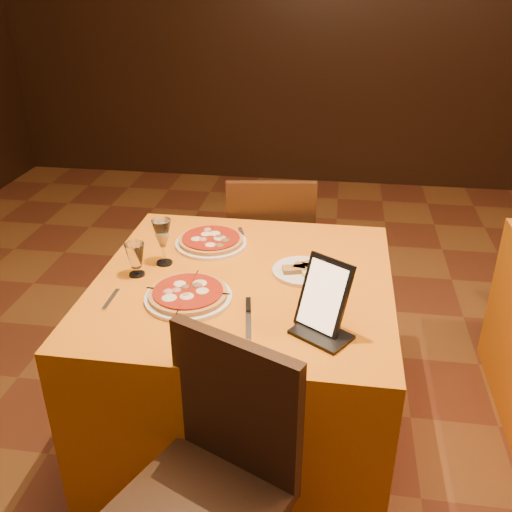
# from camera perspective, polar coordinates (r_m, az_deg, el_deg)

# --- Properties ---
(floor) EXTENTS (6.00, 7.00, 0.01)m
(floor) POSITION_cam_1_polar(r_m,az_deg,el_deg) (2.39, 6.57, -22.01)
(floor) COLOR #5E2D19
(floor) RESTS_ON ground
(wall_back) EXTENTS (6.00, 0.01, 2.80)m
(wall_back) POSITION_cam_1_polar(r_m,az_deg,el_deg) (5.09, 9.41, 22.37)
(wall_back) COLOR black
(wall_back) RESTS_ON floor
(main_table) EXTENTS (1.10, 1.10, 0.75)m
(main_table) POSITION_cam_1_polar(r_m,az_deg,el_deg) (2.34, -1.16, -10.30)
(main_table) COLOR orange
(main_table) RESTS_ON floor
(chair_main_near) EXTENTS (0.48, 0.48, 0.91)m
(chair_main_near) POSITION_cam_1_polar(r_m,az_deg,el_deg) (1.74, -5.83, -23.81)
(chair_main_near) COLOR black
(chair_main_near) RESTS_ON floor
(chair_main_far) EXTENTS (0.49, 0.49, 0.91)m
(chair_main_far) POSITION_cam_1_polar(r_m,az_deg,el_deg) (2.99, 1.41, 0.42)
(chair_main_far) COLOR black
(chair_main_far) RESTS_ON floor
(pizza_near) EXTENTS (0.31, 0.31, 0.03)m
(pizza_near) POSITION_cam_1_polar(r_m,az_deg,el_deg) (2.02, -6.80, -3.93)
(pizza_near) COLOR white
(pizza_near) RESTS_ON main_table
(pizza_far) EXTENTS (0.30, 0.30, 0.03)m
(pizza_far) POSITION_cam_1_polar(r_m,az_deg,el_deg) (2.39, -4.52, 1.45)
(pizza_far) COLOR white
(pizza_far) RESTS_ON main_table
(cutlet_dish) EXTENTS (0.23, 0.23, 0.03)m
(cutlet_dish) POSITION_cam_1_polar(r_m,az_deg,el_deg) (2.18, 4.64, -1.38)
(cutlet_dish) COLOR white
(cutlet_dish) RESTS_ON main_table
(wine_glass) EXTENTS (0.10, 0.10, 0.19)m
(wine_glass) POSITION_cam_1_polar(r_m,az_deg,el_deg) (2.23, -9.31, 1.42)
(wine_glass) COLOR tan
(wine_glass) RESTS_ON main_table
(water_glass) EXTENTS (0.08, 0.08, 0.13)m
(water_glass) POSITION_cam_1_polar(r_m,az_deg,el_deg) (2.18, -11.95, -0.36)
(water_glass) COLOR silver
(water_glass) RESTS_ON main_table
(tablet) EXTENTS (0.19, 0.17, 0.23)m
(tablet) POSITION_cam_1_polar(r_m,az_deg,el_deg) (1.81, 6.79, -3.94)
(tablet) COLOR black
(tablet) RESTS_ON main_table
(knife) EXTENTS (0.05, 0.22, 0.01)m
(knife) POSITION_cam_1_polar(r_m,az_deg,el_deg) (1.89, -0.76, -6.44)
(knife) COLOR #AFAEB5
(knife) RESTS_ON main_table
(fork_near) EXTENTS (0.02, 0.14, 0.01)m
(fork_near) POSITION_cam_1_polar(r_m,az_deg,el_deg) (2.07, -14.30, -4.22)
(fork_near) COLOR silver
(fork_near) RESTS_ON main_table
(fork_far) EXTENTS (0.06, 0.15, 0.01)m
(fork_far) POSITION_cam_1_polar(r_m,az_deg,el_deg) (2.47, -1.38, 2.13)
(fork_far) COLOR silver
(fork_far) RESTS_ON main_table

